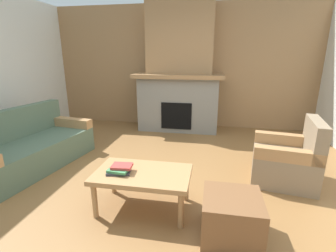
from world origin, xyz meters
TOP-DOWN VIEW (x-y plane):
  - ground at (0.00, 0.00)m, footprint 9.00×9.00m
  - wall_back_wood_panel at (0.00, 3.00)m, footprint 6.00×0.12m
  - fireplace at (0.00, 2.62)m, footprint 1.90×0.82m
  - couch at (-1.90, 0.25)m, footprint 1.10×1.91m
  - armchair at (1.74, 0.47)m, footprint 0.88×0.88m
  - coffee_table at (0.05, -0.47)m, footprint 1.00×0.60m
  - ottoman at (0.96, -0.73)m, footprint 0.52×0.52m
  - book_stack_near_edge at (-0.18, -0.52)m, footprint 0.27×0.21m

SIDE VIEW (x-z plane):
  - ground at x=0.00m, z-range 0.00..0.00m
  - ottoman at x=0.96m, z-range 0.00..0.40m
  - couch at x=-1.90m, z-range -0.14..0.71m
  - armchair at x=1.74m, z-range -0.13..0.72m
  - coffee_table at x=0.05m, z-range 0.16..0.59m
  - book_stack_near_edge at x=-0.18m, z-range 0.43..0.51m
  - fireplace at x=0.00m, z-range -0.19..2.51m
  - wall_back_wood_panel at x=0.00m, z-range 0.00..2.70m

